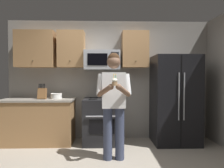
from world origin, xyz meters
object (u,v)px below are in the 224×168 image
(cupcake, at_px, (115,82))
(knife_block, at_px, (42,93))
(oven_range, at_px, (102,121))
(person, at_px, (114,100))
(refrigerator, at_px, (175,100))
(bowl_large_white, at_px, (56,96))
(microwave, at_px, (102,60))

(cupcake, bearing_deg, knife_block, 140.76)
(oven_range, distance_m, knife_block, 1.34)
(knife_block, height_order, cupcake, cupcake)
(knife_block, bearing_deg, oven_range, 1.40)
(person, height_order, cupcake, person)
(refrigerator, xyz_separation_m, bowl_large_white, (-2.45, 0.09, 0.08))
(oven_range, relative_size, refrigerator, 0.52)
(refrigerator, height_order, bowl_large_white, refrigerator)
(oven_range, height_order, bowl_large_white, bowl_large_white)
(refrigerator, bearing_deg, knife_block, 179.80)
(refrigerator, distance_m, cupcake, 1.77)
(refrigerator, distance_m, knife_block, 2.72)
(refrigerator, xyz_separation_m, knife_block, (-2.71, 0.01, 0.14))
(refrigerator, bearing_deg, bowl_large_white, 177.80)
(microwave, height_order, cupcake, microwave)
(knife_block, bearing_deg, microwave, 7.00)
(refrigerator, relative_size, bowl_large_white, 7.71)
(refrigerator, relative_size, person, 1.02)
(bowl_large_white, bearing_deg, knife_block, -162.19)
(bowl_large_white, bearing_deg, microwave, 3.88)
(cupcake, bearing_deg, refrigerator, 41.64)
(knife_block, distance_m, person, 1.65)
(refrigerator, relative_size, cupcake, 10.35)
(oven_range, height_order, person, person)
(refrigerator, bearing_deg, microwave, 173.97)
(oven_range, relative_size, person, 0.53)
(bowl_large_white, xyz_separation_m, cupcake, (1.16, -1.24, 0.32))
(microwave, xyz_separation_m, person, (0.21, -0.98, -0.72))
(oven_range, bearing_deg, person, -76.47)
(oven_range, bearing_deg, bowl_large_white, 176.69)
(refrigerator, height_order, knife_block, refrigerator)
(microwave, xyz_separation_m, cupcake, (0.21, -1.31, -0.43))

